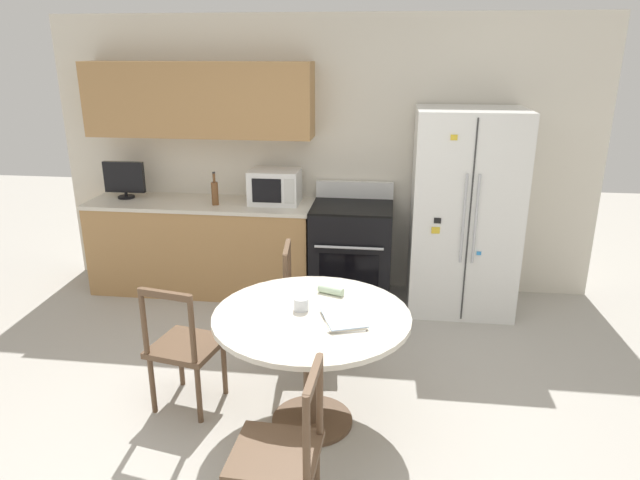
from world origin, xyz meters
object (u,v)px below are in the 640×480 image
(counter_bottle, at_px, (215,192))
(dining_chair_far, at_px, (309,304))
(candle_glass, at_px, (301,305))
(refrigerator, at_px, (464,212))
(oven_range, at_px, (352,252))
(dining_chair_near, at_px, (281,454))
(microwave, at_px, (275,187))
(dining_chair_left, at_px, (184,347))
(countertop_tv, at_px, (124,179))

(counter_bottle, xyz_separation_m, dining_chair_far, (1.04, -1.07, -0.58))
(candle_glass, bearing_deg, refrigerator, 57.99)
(oven_range, height_order, candle_glass, oven_range)
(oven_range, xyz_separation_m, dining_chair_near, (-0.13, -2.84, -0.03))
(microwave, xyz_separation_m, counter_bottle, (-0.54, -0.14, -0.04))
(microwave, distance_m, dining_chair_left, 2.08)
(microwave, xyz_separation_m, dining_chair_far, (0.49, -1.21, -0.62))
(refrigerator, bearing_deg, oven_range, 177.17)
(countertop_tv, bearing_deg, dining_chair_left, -57.22)
(counter_bottle, height_order, dining_chair_left, counter_bottle)
(refrigerator, height_order, candle_glass, refrigerator)
(dining_chair_far, relative_size, candle_glass, 9.73)
(dining_chair_far, bearing_deg, microwave, -163.99)
(countertop_tv, bearing_deg, microwave, 0.08)
(refrigerator, distance_m, dining_chair_left, 2.73)
(refrigerator, bearing_deg, candle_glass, -122.01)
(counter_bottle, bearing_deg, refrigerator, 0.39)
(counter_bottle, xyz_separation_m, dining_chair_near, (1.15, -2.77, -0.58))
(counter_bottle, distance_m, dining_chair_left, 1.95)
(refrigerator, bearing_deg, dining_chair_far, -139.06)
(countertop_tv, bearing_deg, dining_chair_far, -31.31)
(dining_chair_far, bearing_deg, refrigerator, 124.69)
(candle_glass, bearing_deg, counter_bottle, 120.75)
(refrigerator, distance_m, microwave, 1.75)
(oven_range, distance_m, microwave, 0.95)
(oven_range, height_order, dining_chair_far, oven_range)
(dining_chair_near, bearing_deg, counter_bottle, 24.96)
(refrigerator, relative_size, microwave, 3.89)
(microwave, bearing_deg, oven_range, -5.76)
(oven_range, height_order, dining_chair_left, oven_range)
(dining_chair_far, xyz_separation_m, dining_chair_left, (-0.71, -0.76, 0.00))
(oven_range, distance_m, candle_glass, 1.96)
(dining_chair_far, distance_m, candle_glass, 0.88)
(dining_chair_far, relative_size, dining_chair_left, 1.00)
(oven_range, xyz_separation_m, microwave, (-0.74, 0.07, 0.59))
(refrigerator, xyz_separation_m, candle_glass, (-1.17, -1.88, -0.10))
(counter_bottle, xyz_separation_m, candle_glass, (1.11, -1.86, -0.22))
(dining_chair_far, xyz_separation_m, dining_chair_near, (0.12, -1.70, 0.00))
(microwave, height_order, dining_chair_far, microwave)
(dining_chair_near, bearing_deg, oven_range, -0.22)
(counter_bottle, bearing_deg, candle_glass, -59.25)
(refrigerator, relative_size, dining_chair_far, 2.01)
(countertop_tv, height_order, counter_bottle, countertop_tv)
(dining_chair_far, xyz_separation_m, candle_glass, (0.07, -0.80, 0.37))
(counter_bottle, bearing_deg, microwave, 14.45)
(refrigerator, bearing_deg, countertop_tv, 177.84)
(dining_chair_near, bearing_deg, refrigerator, -19.71)
(dining_chair_left, bearing_deg, refrigerator, 54.63)
(countertop_tv, relative_size, dining_chair_far, 0.44)
(candle_glass, bearing_deg, oven_range, 84.90)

